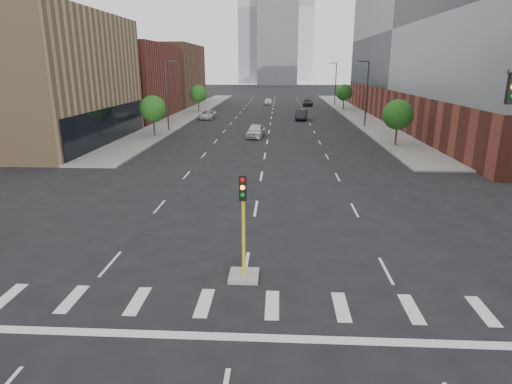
# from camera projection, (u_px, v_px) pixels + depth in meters

# --- Properties ---
(sidewalk_left_far) EXTENTS (5.00, 92.00, 0.15)m
(sidewalk_left_far) POSITION_uv_depth(u_px,v_px,m) (193.00, 112.00, 80.59)
(sidewalk_left_far) COLOR gray
(sidewalk_left_far) RESTS_ON ground
(sidewalk_right_far) EXTENTS (5.00, 92.00, 0.15)m
(sidewalk_right_far) POSITION_uv_depth(u_px,v_px,m) (353.00, 113.00, 79.03)
(sidewalk_right_far) COLOR gray
(sidewalk_right_far) RESTS_ON ground
(building_left_mid) EXTENTS (20.00, 24.00, 14.00)m
(building_left_mid) POSITION_uv_depth(u_px,v_px,m) (16.00, 79.00, 46.72)
(building_left_mid) COLOR #9C7C58
(building_left_mid) RESTS_ON ground
(building_left_far_a) EXTENTS (20.00, 22.00, 12.00)m
(building_left_far_a) POSITION_uv_depth(u_px,v_px,m) (108.00, 81.00, 71.90)
(building_left_far_a) COLOR brown
(building_left_far_a) RESTS_ON ground
(building_left_far_b) EXTENTS (20.00, 24.00, 13.00)m
(building_left_far_b) POSITION_uv_depth(u_px,v_px,m) (152.00, 75.00, 96.66)
(building_left_far_b) COLOR brown
(building_left_far_b) RESTS_ON ground
(building_right_main) EXTENTS (24.00, 70.00, 22.00)m
(building_right_main) POSITION_uv_depth(u_px,v_px,m) (475.00, 47.00, 61.78)
(building_right_main) COLOR brown
(building_right_main) RESTS_ON ground
(tower_left) EXTENTS (22.00, 22.00, 70.00)m
(tower_left) POSITION_uv_depth(u_px,v_px,m) (262.00, 10.00, 210.17)
(tower_left) COLOR #B2B7BC
(tower_left) RESTS_ON ground
(tower_right) EXTENTS (20.00, 20.00, 80.00)m
(tower_right) POSITION_uv_depth(u_px,v_px,m) (296.00, 9.00, 246.13)
(tower_right) COLOR #B2B7BC
(tower_right) RESTS_ON ground
(tower_mid) EXTENTS (18.00, 18.00, 44.00)m
(tower_mid) POSITION_uv_depth(u_px,v_px,m) (278.00, 35.00, 194.28)
(tower_mid) COLOR slate
(tower_mid) RESTS_ON ground
(median_traffic_signal) EXTENTS (1.20, 1.20, 4.40)m
(median_traffic_signal) POSITION_uv_depth(u_px,v_px,m) (244.00, 257.00, 17.27)
(median_traffic_signal) COLOR #999993
(median_traffic_signal) RESTS_ON ground
(streetlight_right_a) EXTENTS (1.60, 0.22, 9.07)m
(streetlight_right_a) POSITION_uv_depth(u_px,v_px,m) (366.00, 91.00, 59.52)
(streetlight_right_a) COLOR #2D2D30
(streetlight_right_a) RESTS_ON ground
(streetlight_right_b) EXTENTS (1.60, 0.22, 9.07)m
(streetlight_right_b) POSITION_uv_depth(u_px,v_px,m) (335.00, 82.00, 93.04)
(streetlight_right_b) COLOR #2D2D30
(streetlight_right_b) RESTS_ON ground
(streetlight_left) EXTENTS (1.60, 0.22, 9.07)m
(streetlight_left) POSITION_uv_depth(u_px,v_px,m) (167.00, 93.00, 56.13)
(streetlight_left) COLOR #2D2D30
(streetlight_left) RESTS_ON ground
(tree_left_near) EXTENTS (3.20, 3.20, 4.85)m
(tree_left_near) POSITION_uv_depth(u_px,v_px,m) (153.00, 109.00, 51.83)
(tree_left_near) COLOR #382619
(tree_left_near) RESTS_ON ground
(tree_left_far) EXTENTS (3.20, 3.20, 4.85)m
(tree_left_far) POSITION_uv_depth(u_px,v_px,m) (198.00, 94.00, 80.56)
(tree_left_far) COLOR #382619
(tree_left_far) RESTS_ON ground
(tree_right_near) EXTENTS (3.20, 3.20, 4.85)m
(tree_right_near) POSITION_uv_depth(u_px,v_px,m) (398.00, 115.00, 45.58)
(tree_right_near) COLOR #382619
(tree_right_near) RESTS_ON ground
(tree_right_far) EXTENTS (3.20, 3.20, 4.85)m
(tree_right_far) POSITION_uv_depth(u_px,v_px,m) (344.00, 93.00, 83.89)
(tree_right_far) COLOR #382619
(tree_right_far) RESTS_ON ground
(car_near_left) EXTENTS (2.41, 4.96, 1.63)m
(car_near_left) POSITION_uv_depth(u_px,v_px,m) (256.00, 131.00, 52.04)
(car_near_left) COLOR silver
(car_near_left) RESTS_ON ground
(car_mid_right) EXTENTS (2.29, 5.16, 1.65)m
(car_mid_right) POSITION_uv_depth(u_px,v_px,m) (302.00, 115.00, 69.05)
(car_mid_right) COLOR black
(car_mid_right) RESTS_ON ground
(car_far_left) EXTENTS (2.46, 5.01, 1.37)m
(car_far_left) POSITION_uv_depth(u_px,v_px,m) (207.00, 115.00, 70.37)
(car_far_left) COLOR #B4B4B4
(car_far_left) RESTS_ON ground
(car_deep_right) EXTENTS (2.64, 5.12, 1.42)m
(car_deep_right) POSITION_uv_depth(u_px,v_px,m) (308.00, 103.00, 93.43)
(car_deep_right) COLOR black
(car_deep_right) RESTS_ON ground
(car_distant) EXTENTS (1.73, 4.22, 1.43)m
(car_distant) POSITION_uv_depth(u_px,v_px,m) (268.00, 101.00, 96.32)
(car_distant) COLOR silver
(car_distant) RESTS_ON ground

